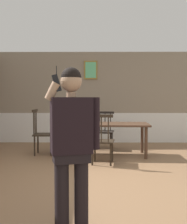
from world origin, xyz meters
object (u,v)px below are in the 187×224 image
dining_table (103,127)px  chair_by_doorway (42,133)px  person_figure (72,139)px  chair_at_table_head (104,131)px  chair_near_window (102,140)px

dining_table → chair_by_doorway: (-1.41, 0.07, -0.16)m
person_figure → chair_at_table_head: bearing=-111.5°
chair_by_doorway → chair_at_table_head: 1.64m
person_figure → chair_near_window: bearing=-113.3°
dining_table → chair_near_window: bearing=-93.1°
dining_table → chair_at_table_head: bearing=86.8°
chair_at_table_head → person_figure: (-0.45, -4.27, 0.43)m
chair_at_table_head → dining_table: bearing=96.2°
chair_near_window → person_figure: bearing=-89.6°
chair_at_table_head → person_figure: person_figure is taller
chair_by_doorway → chair_near_window: bearing=56.3°
chair_by_doorway → chair_at_table_head: bearing=116.6°
dining_table → person_figure: person_figure is taller
chair_by_doorway → person_figure: size_ratio=0.65×
chair_at_table_head → person_figure: size_ratio=0.60×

